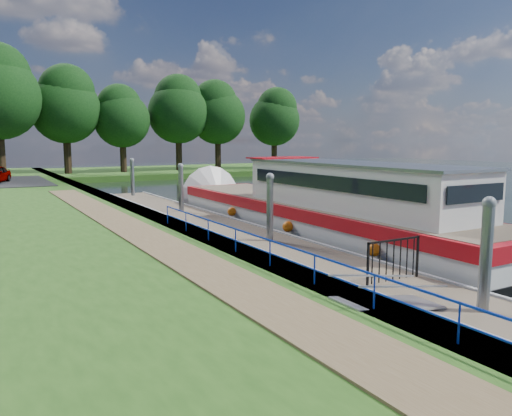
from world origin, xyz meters
TOP-DOWN VIEW (x-y plane):
  - ground at (0.00, 0.00)m, footprint 160.00×160.00m
  - bank_edge at (-2.55, 15.00)m, footprint 1.10×90.00m
  - far_bank at (12.00, 52.00)m, footprint 60.00×18.00m
  - footpath at (-4.40, 8.00)m, footprint 1.60×40.00m
  - blue_fence at (-2.75, 3.00)m, footprint 0.04×18.04m
  - pontoon at (0.00, 13.00)m, footprint 2.50×30.00m
  - mooring_piles at (0.00, 13.00)m, footprint 0.30×27.30m
  - gangway at (-1.85, 0.50)m, footprint 2.58×1.00m
  - gate_panel at (-0.00, 2.20)m, footprint 1.85×0.05m
  - barge at (3.60, 10.93)m, footprint 4.36×21.15m
  - horizon_trees at (-1.61, 48.68)m, footprint 54.38×10.03m

SIDE VIEW (x-z plane):
  - ground at x=0.00m, z-range 0.00..0.00m
  - pontoon at x=0.00m, z-range -0.10..0.46m
  - far_bank at x=12.00m, z-range 0.00..0.60m
  - bank_edge at x=-2.55m, z-range 0.00..0.78m
  - gangway at x=-1.85m, z-range 0.16..1.09m
  - footpath at x=-4.40m, z-range 0.78..0.83m
  - barge at x=3.60m, z-range -1.30..3.48m
  - gate_panel at x=0.00m, z-range 0.57..1.72m
  - mooring_piles at x=0.00m, z-range -0.50..3.05m
  - blue_fence at x=-2.75m, z-range 0.95..1.67m
  - horizon_trees at x=-1.61m, z-range 1.51..14.38m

